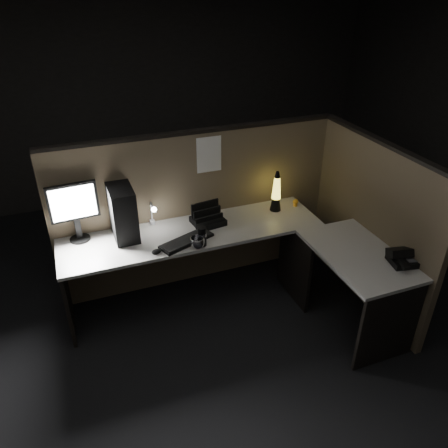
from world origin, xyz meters
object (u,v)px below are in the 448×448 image
object	(u,v)px
monitor	(74,207)
desk_phone	(403,257)
pc_tower	(122,211)
keyboard	(187,241)
lava_lamp	(276,194)

from	to	relation	value
monitor	desk_phone	size ratio (longest dim) A/B	2.04
pc_tower	desk_phone	bearing A→B (deg)	-32.42
keyboard	pc_tower	bearing A→B (deg)	124.33
pc_tower	keyboard	size ratio (longest dim) A/B	0.96
lava_lamp	desk_phone	bearing A→B (deg)	-64.87
monitor	keyboard	size ratio (longest dim) A/B	1.08
lava_lamp	pc_tower	bearing A→B (deg)	177.36
monitor	pc_tower	bearing A→B (deg)	-12.13
monitor	lava_lamp	xyz separation A→B (m)	(1.79, -0.12, -0.15)
keyboard	desk_phone	xyz separation A→B (m)	(1.49, -0.88, 0.04)
lava_lamp	desk_phone	xyz separation A→B (m)	(0.53, -1.14, -0.11)
monitor	lava_lamp	world-z (taller)	monitor
monitor	desk_phone	distance (m)	2.66
monitor	keyboard	xyz separation A→B (m)	(0.83, -0.37, -0.30)
monitor	keyboard	world-z (taller)	monitor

